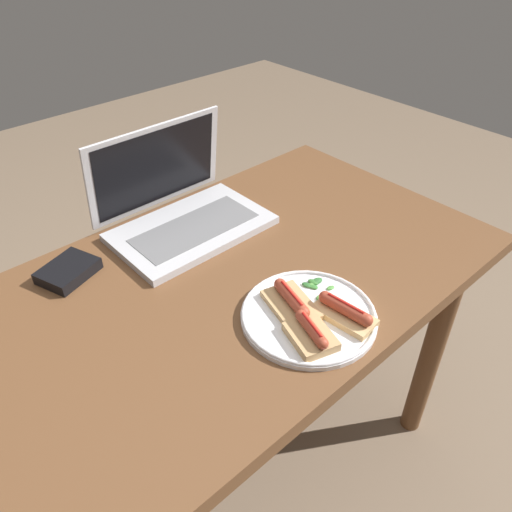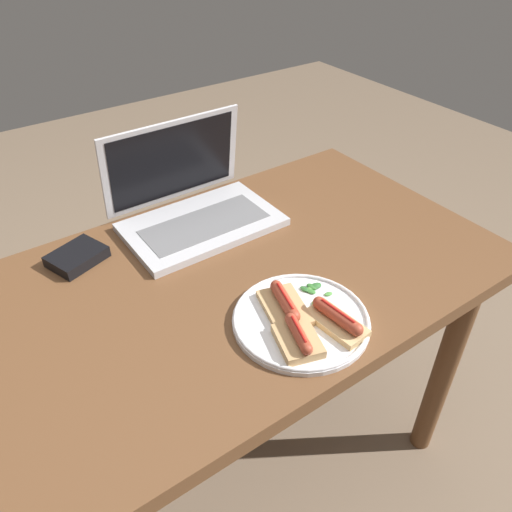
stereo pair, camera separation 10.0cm
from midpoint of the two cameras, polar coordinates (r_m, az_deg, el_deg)
ground_plane at (r=1.60m, az=-6.62°, el=-24.76°), size 6.00×6.00×0.00m
desk at (r=1.08m, az=-9.01°, el=-8.69°), size 1.36×0.68×0.74m
laptop at (r=1.20m, az=-10.90°, el=5.05°), size 0.36×0.25×0.23m
plate at (r=0.95m, az=3.03°, el=-6.91°), size 0.26×0.26×0.02m
sausage_toast_left at (r=0.95m, az=1.02°, el=-5.43°), size 0.10×0.13×0.04m
sausage_toast_middle at (r=0.89m, az=3.08°, el=-9.04°), size 0.09×0.11×0.04m
sausage_toast_right at (r=0.94m, az=7.08°, el=-6.51°), size 0.07×0.12×0.04m
salad_pile at (r=1.01m, az=3.94°, el=-3.40°), size 0.06×0.07×0.01m
external_drive at (r=1.13m, az=-23.09°, el=-1.68°), size 0.13×0.12×0.03m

